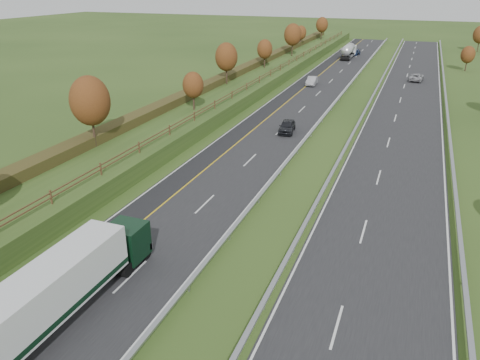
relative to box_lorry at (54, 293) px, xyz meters
The scene contains 18 objects.
ground 50.32m from the box_lorry, 80.99° to the left, with size 400.00×400.00×0.00m, color #2C4518.
near_carriageway 54.70m from the box_lorry, 90.14° to the left, with size 10.50×200.00×0.04m, color black.
far_carriageway 57.09m from the box_lorry, 73.33° to the left, with size 10.50×200.00×0.04m, color black.
hard_shoulder 54.83m from the box_lorry, 94.06° to the left, with size 3.00×200.00×0.04m, color black.
lane_markings 54.93m from the box_lorry, 83.44° to the left, with size 26.75×200.00×0.01m.
embankment_left 56.22m from the box_lorry, 103.51° to the left, with size 12.00×200.00×2.00m, color #2C4518.
hedge_left 56.70m from the box_lorry, 105.48° to the left, with size 2.20×180.00×1.10m, color #383917.
fence_left 54.92m from the box_lorry, 99.04° to the left, with size 0.12×189.06×1.20m.
median_barrier_near 54.96m from the box_lorry, 84.18° to the left, with size 0.32×200.00×0.71m.
median_barrier_far 55.71m from the box_lorry, 78.95° to the left, with size 0.32×200.00×0.71m.
outer_barrier_far 59.00m from the box_lorry, 67.92° to the left, with size 0.32×200.00×0.71m.
trees_left 53.00m from the box_lorry, 103.99° to the left, with size 6.64×164.30×7.66m.
box_lorry is the anchor object (origin of this frame).
road_tanker 109.52m from the box_lorry, 90.25° to the left, with size 2.40×11.22×3.46m.
car_dark_near 41.33m from the box_lorry, 87.02° to the left, with size 1.89×4.70×1.60m, color black.
car_silver_mid 72.51m from the box_lorry, 91.27° to the left, with size 1.68×4.83×1.59m, color #9C9CA1.
car_small_far 115.64m from the box_lorry, 89.77° to the left, with size 1.95×4.78×1.39m, color #162546.
car_oncoming 85.64m from the box_lorry, 78.52° to the left, with size 2.43×5.27×1.46m, color #A5A4A9.
Camera 1 is at (17.71, -11.20, 18.53)m, focal length 35.00 mm.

